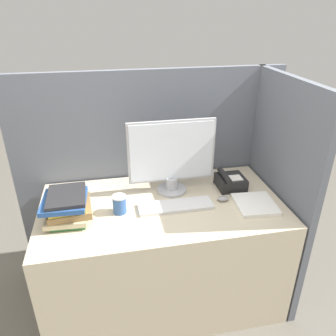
{
  "coord_description": "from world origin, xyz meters",
  "views": [
    {
      "loc": [
        -0.3,
        -1.28,
        1.84
      ],
      "look_at": [
        0.05,
        0.44,
        0.97
      ],
      "focal_mm": 35.0,
      "sensor_mm": 36.0,
      "label": 1
    }
  ],
  "objects_px": {
    "coffee_cup": "(119,204)",
    "book_stack": "(68,207)",
    "keyboard": "(176,206)",
    "mouse": "(223,199)",
    "desk_telephone": "(230,181)",
    "monitor": "(172,158)"
  },
  "relations": [
    {
      "from": "monitor",
      "to": "mouse",
      "type": "relative_size",
      "value": 7.35
    },
    {
      "from": "keyboard",
      "to": "desk_telephone",
      "type": "xyz_separation_m",
      "value": [
        0.41,
        0.17,
        0.03
      ]
    },
    {
      "from": "monitor",
      "to": "book_stack",
      "type": "bearing_deg",
      "value": -162.86
    },
    {
      "from": "mouse",
      "to": "coffee_cup",
      "type": "height_order",
      "value": "coffee_cup"
    },
    {
      "from": "coffee_cup",
      "to": "desk_telephone",
      "type": "relative_size",
      "value": 0.62
    },
    {
      "from": "coffee_cup",
      "to": "monitor",
      "type": "bearing_deg",
      "value": 27.87
    },
    {
      "from": "desk_telephone",
      "to": "keyboard",
      "type": "bearing_deg",
      "value": -157.73
    },
    {
      "from": "mouse",
      "to": "desk_telephone",
      "type": "relative_size",
      "value": 0.42
    },
    {
      "from": "keyboard",
      "to": "mouse",
      "type": "xyz_separation_m",
      "value": [
        0.31,
        0.02,
        0.0
      ]
    },
    {
      "from": "mouse",
      "to": "monitor",
      "type": "bearing_deg",
      "value": 147.82
    },
    {
      "from": "coffee_cup",
      "to": "book_stack",
      "type": "bearing_deg",
      "value": -177.66
    },
    {
      "from": "desk_telephone",
      "to": "coffee_cup",
      "type": "bearing_deg",
      "value": -168.33
    },
    {
      "from": "book_stack",
      "to": "keyboard",
      "type": "bearing_deg",
      "value": -0.2
    },
    {
      "from": "monitor",
      "to": "desk_telephone",
      "type": "bearing_deg",
      "value": -4.65
    },
    {
      "from": "monitor",
      "to": "coffee_cup",
      "type": "bearing_deg",
      "value": -152.13
    },
    {
      "from": "keyboard",
      "to": "desk_telephone",
      "type": "distance_m",
      "value": 0.44
    },
    {
      "from": "coffee_cup",
      "to": "book_stack",
      "type": "height_order",
      "value": "book_stack"
    },
    {
      "from": "monitor",
      "to": "coffee_cup",
      "type": "xyz_separation_m",
      "value": [
        -0.35,
        -0.19,
        -0.18
      ]
    },
    {
      "from": "monitor",
      "to": "desk_telephone",
      "type": "height_order",
      "value": "monitor"
    },
    {
      "from": "mouse",
      "to": "book_stack",
      "type": "relative_size",
      "value": 0.26
    },
    {
      "from": "coffee_cup",
      "to": "book_stack",
      "type": "xyz_separation_m",
      "value": [
        -0.29,
        -0.01,
        0.03
      ]
    },
    {
      "from": "monitor",
      "to": "keyboard",
      "type": "relative_size",
      "value": 1.23
    }
  ]
}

